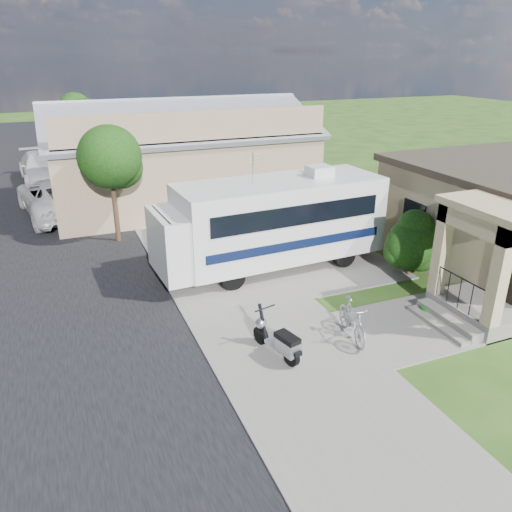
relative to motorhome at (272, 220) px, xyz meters
name	(u,v)px	position (x,y,z in m)	size (l,w,h in m)	color
ground	(307,329)	(-0.81, -4.27, -1.73)	(120.00, 120.00, 0.00)	#1E4412
street_slab	(19,245)	(-8.31, 5.73, -1.72)	(9.00, 80.00, 0.02)	black
sidewalk_slab	(181,224)	(-1.81, 5.73, -1.70)	(4.00, 80.00, 0.06)	slate
driveway_slab	(286,261)	(0.69, 0.23, -1.71)	(7.00, 6.00, 0.05)	slate
walk_slab	(420,324)	(2.19, -5.27, -1.71)	(4.00, 3.00, 0.05)	slate
warehouse	(178,161)	(-0.81, 9.70, 0.26)	(12.50, 8.40, 5.04)	#866F54
street_tree_a	(113,160)	(-4.51, 4.79, 1.52)	(2.44, 2.40, 4.58)	#321F16
street_tree_b	(88,123)	(-4.51, 14.79, 1.66)	(2.44, 2.40, 4.73)	#321F16
street_tree_c	(77,112)	(-4.51, 23.79, 1.37)	(2.44, 2.40, 4.42)	#321F16
motorhome	(272,220)	(0.00, 0.00, 0.00)	(8.00, 2.92, 4.04)	silver
shrub	(413,242)	(4.10, -2.35, -0.54)	(1.90, 1.81, 2.33)	#321F16
scooter	(279,341)	(-2.12, -5.23, -1.23)	(0.78, 1.71, 1.14)	black
bicycle	(352,322)	(0.00, -5.18, -1.20)	(0.50, 1.76, 1.06)	#9C9DA4
pickup_truck	(57,196)	(-6.65, 9.31, -0.86)	(2.91, 6.31, 1.75)	silver
van	(43,168)	(-7.18, 16.33, -0.90)	(2.34, 5.76, 1.67)	silver
garden_hose	(428,311)	(2.84, -4.82, -1.63)	(0.46, 0.46, 0.21)	#146415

